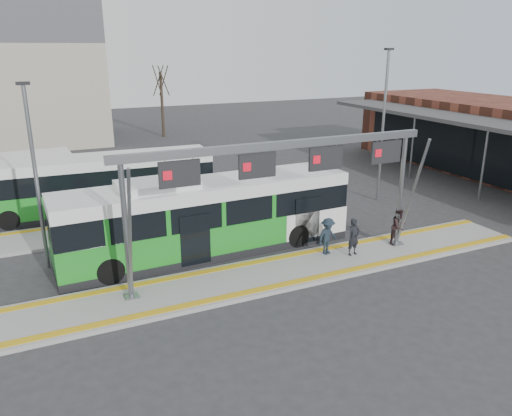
{
  "coord_description": "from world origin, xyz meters",
  "views": [
    {
      "loc": [
        -9.2,
        -16.19,
        8.74
      ],
      "look_at": [
        -0.3,
        3.0,
        1.87
      ],
      "focal_mm": 35.0,
      "sensor_mm": 36.0,
      "label": 1
    }
  ],
  "objects_px": {
    "passenger_a": "(354,237)",
    "passenger_b": "(399,226)",
    "hero_bus": "(207,218)",
    "passenger_c": "(328,236)",
    "gantry": "(285,168)"
  },
  "relations": [
    {
      "from": "passenger_a",
      "to": "passenger_b",
      "type": "xyz_separation_m",
      "value": [
        2.59,
        0.18,
        0.03
      ]
    },
    {
      "from": "passenger_a",
      "to": "passenger_b",
      "type": "distance_m",
      "value": 2.6
    },
    {
      "from": "hero_bus",
      "to": "passenger_a",
      "type": "height_order",
      "value": "hero_bus"
    },
    {
      "from": "passenger_a",
      "to": "gantry",
      "type": "bearing_deg",
      "value": 169.91
    },
    {
      "from": "hero_bus",
      "to": "passenger_c",
      "type": "height_order",
      "value": "hero_bus"
    },
    {
      "from": "gantry",
      "to": "passenger_a",
      "type": "height_order",
      "value": "gantry"
    },
    {
      "from": "gantry",
      "to": "passenger_c",
      "type": "xyz_separation_m",
      "value": [
        2.37,
        0.41,
        -3.33
      ]
    },
    {
      "from": "hero_bus",
      "to": "passenger_c",
      "type": "relative_size",
      "value": 7.95
    },
    {
      "from": "passenger_b",
      "to": "hero_bus",
      "type": "bearing_deg",
      "value": 145.38
    },
    {
      "from": "hero_bus",
      "to": "passenger_a",
      "type": "distance_m",
      "value": 6.41
    },
    {
      "from": "passenger_a",
      "to": "passenger_c",
      "type": "distance_m",
      "value": 1.11
    },
    {
      "from": "gantry",
      "to": "hero_bus",
      "type": "bearing_deg",
      "value": 124.73
    },
    {
      "from": "gantry",
      "to": "passenger_a",
      "type": "relative_size",
      "value": 8.01
    },
    {
      "from": "passenger_b",
      "to": "passenger_c",
      "type": "bearing_deg",
      "value": 160.31
    },
    {
      "from": "gantry",
      "to": "passenger_c",
      "type": "relative_size",
      "value": 7.98
    }
  ]
}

